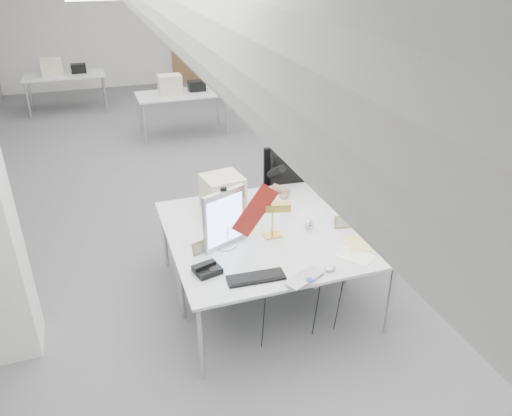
# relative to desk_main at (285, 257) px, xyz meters

# --- Properties ---
(room_shell) EXTENTS (10.04, 14.04, 3.24)m
(room_shell) POSITION_rel_desk_main_xyz_m (0.04, 2.63, 0.95)
(room_shell) COLOR #535356
(room_shell) RESTS_ON ground
(desk_main) EXTENTS (1.80, 0.90, 0.02)m
(desk_main) POSITION_rel_desk_main_xyz_m (0.00, 0.00, 0.00)
(desk_main) COLOR silver
(desk_main) RESTS_ON room_shell
(desk_second) EXTENTS (1.80, 0.90, 0.02)m
(desk_second) POSITION_rel_desk_main_xyz_m (0.00, 0.90, 0.00)
(desk_second) COLOR silver
(desk_second) RESTS_ON room_shell
(bg_desk_a) EXTENTS (1.60, 0.80, 0.02)m
(bg_desk_a) POSITION_rel_desk_main_xyz_m (0.20, 5.50, 0.00)
(bg_desk_a) COLOR silver
(bg_desk_a) RESTS_ON room_shell
(bg_desk_b) EXTENTS (1.60, 0.80, 0.02)m
(bg_desk_b) POSITION_rel_desk_main_xyz_m (-1.80, 7.70, 0.00)
(bg_desk_b) COLOR silver
(bg_desk_b) RESTS_ON room_shell
(office_chair) EXTENTS (0.60, 0.60, 1.15)m
(office_chair) POSITION_rel_desk_main_xyz_m (0.63, 1.47, -0.17)
(office_chair) COLOR black
(office_chair) RESTS_ON room_shell
(seated_person) EXTENTS (0.57, 0.69, 0.99)m
(seated_person) POSITION_rel_desk_main_xyz_m (0.63, 1.42, 0.16)
(seated_person) COLOR black
(seated_person) RESTS_ON office_chair
(monitor) EXTENTS (0.41, 0.21, 0.53)m
(monitor) POSITION_rel_desk_main_xyz_m (-0.43, 0.32, 0.28)
(monitor) COLOR #BBBBC0
(monitor) RESTS_ON desk_main
(pennant) EXTENTS (0.45, 0.08, 0.49)m
(pennant) POSITION_rel_desk_main_xyz_m (-0.17, 0.29, 0.33)
(pennant) COLOR maroon
(pennant) RESTS_ON monitor
(keyboard) EXTENTS (0.47, 0.18, 0.02)m
(keyboard) POSITION_rel_desk_main_xyz_m (-0.34, -0.24, 0.02)
(keyboard) COLOR black
(keyboard) RESTS_ON desk_main
(laptop) EXTENTS (0.42, 0.36, 0.03)m
(laptop) POSITION_rel_desk_main_xyz_m (0.04, -0.42, 0.03)
(laptop) COLOR #B8B8BD
(laptop) RESTS_ON desk_main
(mouse) EXTENTS (0.11, 0.08, 0.04)m
(mouse) POSITION_rel_desk_main_xyz_m (0.27, -0.32, 0.03)
(mouse) COLOR silver
(mouse) RESTS_ON desk_main
(bankers_lamp) EXTENTS (0.32, 0.19, 0.34)m
(bankers_lamp) POSITION_rel_desk_main_xyz_m (0.01, 0.34, 0.18)
(bankers_lamp) COLOR gold
(bankers_lamp) RESTS_ON desk_main
(desk_phone) EXTENTS (0.24, 0.22, 0.05)m
(desk_phone) POSITION_rel_desk_main_xyz_m (-0.68, -0.02, 0.04)
(desk_phone) COLOR black
(desk_phone) RESTS_ON desk_main
(picture_frame_left) EXTENTS (0.14, 0.08, 0.11)m
(picture_frame_left) POSITION_rel_desk_main_xyz_m (-0.67, 0.28, 0.07)
(picture_frame_left) COLOR olive
(picture_frame_left) RESTS_ON desk_main
(picture_frame_right) EXTENTS (0.16, 0.06, 0.12)m
(picture_frame_right) POSITION_rel_desk_main_xyz_m (0.68, 0.28, 0.07)
(picture_frame_right) COLOR olive
(picture_frame_right) RESTS_ON desk_main
(desk_clock) EXTENTS (0.10, 0.07, 0.10)m
(desk_clock) POSITION_rel_desk_main_xyz_m (0.38, 0.35, 0.06)
(desk_clock) COLOR silver
(desk_clock) RESTS_ON desk_main
(paper_stack_a) EXTENTS (0.34, 0.36, 0.01)m
(paper_stack_a) POSITION_rel_desk_main_xyz_m (0.57, -0.20, 0.02)
(paper_stack_a) COLOR white
(paper_stack_a) RESTS_ON desk_main
(paper_stack_b) EXTENTS (0.24, 0.30, 0.01)m
(paper_stack_b) POSITION_rel_desk_main_xyz_m (0.67, -0.03, 0.02)
(paper_stack_b) COLOR #DDD284
(paper_stack_b) RESTS_ON desk_main
(paper_stack_c) EXTENTS (0.22, 0.22, 0.01)m
(paper_stack_c) POSITION_rel_desk_main_xyz_m (0.85, 0.09, 0.02)
(paper_stack_c) COLOR white
(paper_stack_c) RESTS_ON desk_main
(beige_monitor) EXTENTS (0.42, 0.40, 0.35)m
(beige_monitor) POSITION_rel_desk_main_xyz_m (-0.27, 1.00, 0.19)
(beige_monitor) COLOR beige
(beige_monitor) RESTS_ON desk_second
(architect_lamp) EXTENTS (0.28, 0.71, 0.90)m
(architect_lamp) POSITION_rel_desk_main_xyz_m (0.79, 0.69, 0.46)
(architect_lamp) COLOR silver
(architect_lamp) RESTS_ON desk_second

